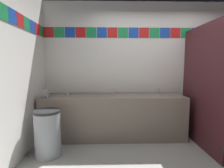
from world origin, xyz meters
The scene contains 9 objects.
wall_back centered at (0.00, 1.48, 1.35)m, with size 4.49×0.09×2.68m.
vanity_counter centered at (-0.85, 1.14, 0.43)m, with size 2.70×0.61×0.83m.
faucet_left centered at (-1.75, 1.23, 0.88)m, with size 0.04×0.10×0.14m.
faucet_center centered at (-0.85, 1.23, 0.88)m, with size 0.04×0.10×0.14m.
faucet_right centered at (0.05, 1.23, 0.88)m, with size 0.04×0.10×0.14m.
soap_dispenser centered at (-2.07, 0.95, 0.91)m, with size 0.09×0.09×0.16m.
stall_divider centered at (0.83, 0.52, 1.05)m, with size 0.92×1.35×2.09m.
toilet centered at (1.13, 1.02, 0.30)m, with size 0.39×0.49×0.74m.
trash_bin centered at (-1.89, 0.46, 0.36)m, with size 0.40×0.40×0.73m.
Camera 1 is at (-0.96, -2.14, 1.41)m, focal length 27.67 mm.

